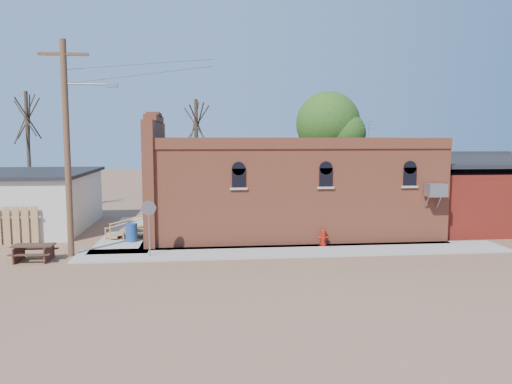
{
  "coord_description": "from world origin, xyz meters",
  "views": [
    {
      "loc": [
        -2.59,
        -20.31,
        5.04
      ],
      "look_at": [
        -0.06,
        3.41,
        2.4
      ],
      "focal_mm": 35.0,
      "sensor_mm": 36.0,
      "label": 1
    }
  ],
  "objects": [
    {
      "name": "sidewalk_west",
      "position": [
        -6.3,
        6.0,
        0.04
      ],
      "size": [
        2.6,
        10.0,
        0.08
      ],
      "primitive_type": "cube",
      "color": "#9E9991",
      "rests_on": "ground"
    },
    {
      "name": "utility_pole",
      "position": [
        -8.14,
        1.2,
        4.77
      ],
      "size": [
        3.12,
        0.26,
        9.0
      ],
      "color": "#542F21",
      "rests_on": "ground"
    },
    {
      "name": "trash_barrel",
      "position": [
        -6.01,
        3.56,
        0.51
      ],
      "size": [
        0.73,
        0.73,
        0.87
      ],
      "primitive_type": "cylinder",
      "rotation": [
        0.0,
        0.0,
        0.36
      ],
      "color": "navy",
      "rests_on": "sidewalk_west"
    },
    {
      "name": "stop_sign",
      "position": [
        -4.84,
        0.49,
        1.88
      ],
      "size": [
        0.62,
        0.26,
        2.35
      ],
      "rotation": [
        0.0,
        0.0,
        -0.08
      ],
      "color": "gray",
      "rests_on": "sidewalk_south"
    },
    {
      "name": "tree_bare_near",
      "position": [
        -3.0,
        13.0,
        5.96
      ],
      "size": [
        2.8,
        2.8,
        7.65
      ],
      "color": "#49342A",
      "rests_on": "ground"
    },
    {
      "name": "tree_leafy",
      "position": [
        6.0,
        13.5,
        5.93
      ],
      "size": [
        4.4,
        4.4,
        8.15
      ],
      "color": "#49342A",
      "rests_on": "ground"
    },
    {
      "name": "picnic_table",
      "position": [
        -9.5,
        0.5,
        0.44
      ],
      "size": [
        1.64,
        1.28,
        0.67
      ],
      "rotation": [
        0.0,
        0.0,
        -0.02
      ],
      "color": "#43271B",
      "rests_on": "ground"
    },
    {
      "name": "sidewalk_south",
      "position": [
        1.5,
        0.9,
        0.04
      ],
      "size": [
        19.0,
        2.2,
        0.08
      ],
      "primitive_type": "cube",
      "color": "#9E9991",
      "rests_on": "ground"
    },
    {
      "name": "fire_hydrant",
      "position": [
        2.89,
        1.8,
        0.46
      ],
      "size": [
        0.44,
        0.44,
        0.76
      ],
      "rotation": [
        0.0,
        0.0,
        -0.33
      ],
      "color": "#A01309",
      "rests_on": "sidewalk_south"
    },
    {
      "name": "brick_bar",
      "position": [
        1.64,
        5.49,
        2.34
      ],
      "size": [
        16.4,
        7.97,
        6.3
      ],
      "color": "#BF5A3A",
      "rests_on": "ground"
    },
    {
      "name": "tree_bare_far",
      "position": [
        -14.0,
        14.0,
        6.36
      ],
      "size": [
        2.8,
        2.8,
        8.16
      ],
      "color": "#49342A",
      "rests_on": "ground"
    },
    {
      "name": "ground",
      "position": [
        0.0,
        0.0,
        0.0
      ],
      "size": [
        120.0,
        120.0,
        0.0
      ],
      "primitive_type": "plane",
      "color": "brown",
      "rests_on": "ground"
    },
    {
      "name": "red_shed",
      "position": [
        11.5,
        5.5,
        2.27
      ],
      "size": [
        5.4,
        6.4,
        4.3
      ],
      "color": "#611A10",
      "rests_on": "ground"
    }
  ]
}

